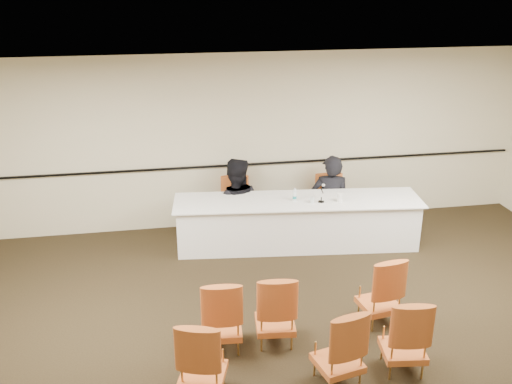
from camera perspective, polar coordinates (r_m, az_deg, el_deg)
The scene contains 20 objects.
floor at distance 6.91m, azimuth 4.44°, elevation -16.51°, with size 10.00×10.00×0.00m, color black.
ceiling at distance 5.60m, azimuth 5.31°, elevation 8.54°, with size 10.00×10.00×0.00m, color silver.
wall_back at distance 9.77m, azimuth -1.06°, elevation 5.07°, with size 10.00×0.04×3.00m, color beige.
wall_rail at distance 9.85m, azimuth -1.01°, elevation 2.77°, with size 9.80×0.04×0.03m, color black.
panel_table at distance 9.31m, azimuth 4.15°, elevation -3.07°, with size 3.97×0.91×0.80m, color white, non-canonical shape.
panelist_main at distance 9.93m, azimuth 7.40°, elevation -1.37°, with size 0.66×0.44×1.82m, color black.
panelist_main_chair at distance 9.91m, azimuth 7.41°, elevation -1.16°, with size 0.50×0.50×0.95m, color #C65E23, non-canonical shape.
panelist_second at distance 9.76m, azimuth -2.07°, elevation -1.82°, with size 0.90×0.70×1.85m, color black.
panelist_second_chair at distance 9.73m, azimuth -2.08°, elevation -1.42°, with size 0.50×0.50×0.95m, color #C65E23, non-canonical shape.
papers at distance 9.16m, azimuth 7.58°, elevation -0.91°, with size 0.30×0.22×0.00m, color white.
microphone at distance 9.05m, azimuth 6.57°, elevation -0.24°, with size 0.10×0.19×0.27m, color black, non-canonical shape.
water_bottle at distance 9.08m, azimuth 3.89°, elevation -0.26°, with size 0.07×0.07×0.21m, color teal, non-canonical shape.
drinking_glass at distance 9.04m, azimuth 5.66°, elevation -0.80°, with size 0.06×0.06×0.10m, color silver.
coffee_cup at distance 9.13m, azimuth 8.37°, elevation -0.56°, with size 0.09×0.09×0.14m, color white.
aud_chair_front_left at distance 6.84m, azimuth -3.46°, elevation -12.01°, with size 0.50×0.50×0.95m, color #C65E23, non-canonical shape.
aud_chair_front_mid at distance 6.93m, azimuth 1.94°, elevation -11.51°, with size 0.50×0.50×0.95m, color #C65E23, non-canonical shape.
aud_chair_front_right at distance 7.46m, azimuth 12.29°, elevation -9.45°, with size 0.50×0.50×0.95m, color #C65E23, non-canonical shape.
aud_chair_back_left at distance 6.20m, azimuth -5.36°, elevation -16.04°, with size 0.50×0.50×0.95m, color #C65E23, non-canonical shape.
aud_chair_back_mid at distance 6.39m, azimuth 8.26°, elevation -14.92°, with size 0.50×0.50×0.95m, color #C65E23, non-canonical shape.
aud_chair_back_right at distance 6.71m, azimuth 14.63°, elevation -13.51°, with size 0.50×0.50×0.95m, color #C65E23, non-canonical shape.
Camera 1 is at (-1.45, -5.27, 4.23)m, focal length 40.00 mm.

